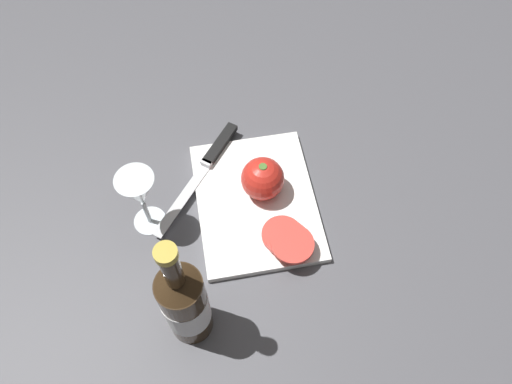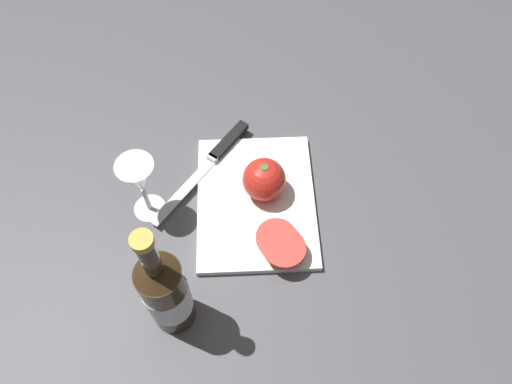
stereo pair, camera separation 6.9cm
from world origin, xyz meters
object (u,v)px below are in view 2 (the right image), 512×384
(whole_tomato, at_px, (264,179))
(knife, at_px, (220,150))
(wine_bottle, at_px, (166,293))
(tomato_slice_stack_near, at_px, (280,243))
(wine_glass, at_px, (139,180))

(whole_tomato, height_order, knife, whole_tomato)
(wine_bottle, bearing_deg, tomato_slice_stack_near, 120.89)
(wine_glass, bearing_deg, tomato_slice_stack_near, 68.26)
(whole_tomato, xyz_separation_m, knife, (-0.10, -0.09, -0.04))
(wine_glass, xyz_separation_m, tomato_slice_stack_near, (0.10, 0.26, -0.08))
(wine_bottle, height_order, whole_tomato, wine_bottle)
(wine_glass, relative_size, knife, 0.63)
(wine_bottle, bearing_deg, whole_tomato, 144.67)
(wine_glass, distance_m, tomato_slice_stack_near, 0.29)
(wine_bottle, xyz_separation_m, whole_tomato, (-0.25, 0.18, -0.05))
(tomato_slice_stack_near, bearing_deg, wine_glass, -111.74)
(whole_tomato, bearing_deg, knife, -138.98)
(wine_glass, distance_m, knife, 0.21)
(wine_glass, relative_size, whole_tomato, 1.80)
(wine_glass, height_order, knife, wine_glass)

